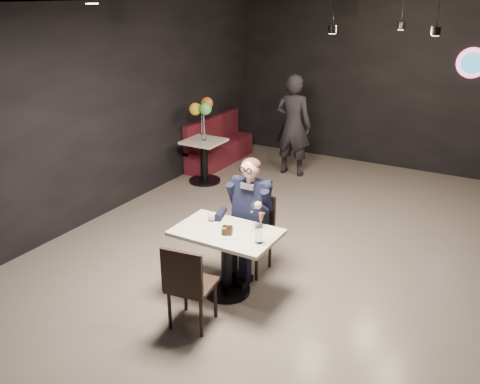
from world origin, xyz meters
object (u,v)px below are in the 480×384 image
Objects in this scene: main_table at (227,262)px; balloon_vase at (204,136)px; chair_near at (192,283)px; chair_far at (251,235)px; sundae_glass at (259,235)px; passerby at (293,125)px; booth_bench at (220,141)px; side_table at (204,160)px; seated_man at (251,215)px.

balloon_vase is at bearing 127.31° from main_table.
balloon_vase is at bearing 113.21° from chair_near.
balloon_vase is at bearing 133.47° from chair_far.
chair_near and sundae_glass have the same top height.
booth_bench is at bearing 3.10° from passerby.
main_table is 0.66m from chair_near.
chair_near is 5.38× the size of sundae_glass.
sundae_glass is (0.42, 0.59, 0.38)m from chair_near.
main_table is 0.62× the size of booth_bench.
booth_bench is at bearing 106.70° from side_table.
side_table is 5.57× the size of balloon_vase.
chair_near is at bearing -58.26° from side_table.
booth_bench reaches higher than side_table.
balloon_vase is (-2.14, 3.46, 0.36)m from chair_near.
side_table is at bearing 127.31° from main_table.
main_table is 7.78× the size of balloon_vase.
main_table is 0.76× the size of seated_man.
main_table is 3.53m from side_table.
chair_near is at bearing -58.26° from balloon_vase.
side_table is (-2.56, 2.87, -0.44)m from sundae_glass.
chair_far reaches higher than side_table.
booth_bench is at bearing 106.70° from balloon_vase.
chair_near is 1.23m from seated_man.
side_table is at bearing 131.71° from sundae_glass.
passerby is at bearing 93.72° from chair_near.
chair_far is 3.56m from passerby.
passerby reaches higher than balloon_vase.
sundae_glass is 3.87m from side_table.
seated_man is 4.08m from booth_bench.
chair_far reaches higher than main_table.
sundae_glass is at bearing -53.55° from booth_bench.
sundae_glass is at bearing -8.86° from main_table.
booth_bench is 1.05m from side_table.
sundae_glass is at bearing -55.65° from chair_far.
side_table is at bearing 0.00° from balloon_vase.
passerby reaches higher than sundae_glass.
sundae_glass is at bearing -55.65° from seated_man.
balloon_vase is 1.61m from passerby.
booth_bench is (-2.44, 3.26, -0.01)m from chair_far.
seated_man reaches higher than chair_far.
sundae_glass is 3.85m from balloon_vase.
chair_far is at bearing 124.35° from sundae_glass.
booth_bench is at bearing 126.83° from seated_man.
side_table is at bearing 133.47° from seated_man.
chair_far is 4.07m from booth_bench.
main_table is 4.52m from booth_bench.
passerby is at bearing 106.38° from seated_man.
booth_bench is 12.62× the size of balloon_vase.
balloon_vase reaches higher than side_table.
chair_near reaches higher than balloon_vase.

